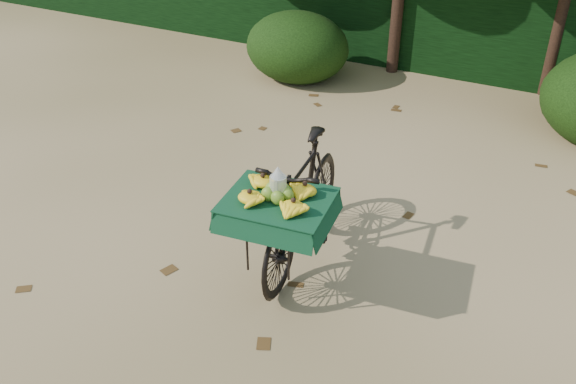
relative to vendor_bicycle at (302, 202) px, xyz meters
The scene contains 5 objects.
ground 1.14m from the vendor_bicycle, 18.81° to the right, with size 80.00×80.00×0.00m, color tan.
vendor_bicycle is the anchor object (origin of this frame).
hedge_backdrop 6.06m from the vendor_bicycle, 81.25° to the left, with size 26.00×1.80×1.80m, color black.
bush_clumps 4.23m from the vendor_bicycle, 70.38° to the left, with size 8.80×1.70×0.90m, color black, non-canonical shape.
leaf_litter 1.14m from the vendor_bicycle, 20.06° to the left, with size 7.00×7.30×0.01m, color #4F3215, non-canonical shape.
Camera 1 is at (1.08, -3.76, 3.49)m, focal length 38.00 mm.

